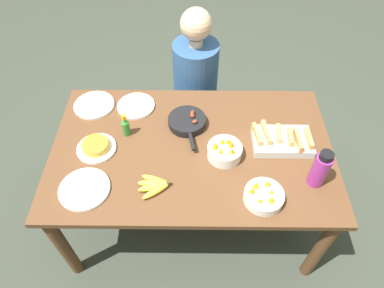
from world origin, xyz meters
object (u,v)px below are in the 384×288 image
at_px(empty_plate_far_right, 94,105).
at_px(water_bottle, 320,169).
at_px(skillet, 187,122).
at_px(fruit_bowl_citrus, 225,151).
at_px(banana_bunch, 155,185).
at_px(person_figure, 195,95).
at_px(melon_tray, 282,140).
at_px(empty_plate_near_front, 136,106).
at_px(empty_plate_far_left, 85,189).
at_px(fruit_bowl_mango, 264,196).
at_px(frittata_plate_center, 96,147).
at_px(hot_sauce_bottle, 126,126).

bearing_deg(empty_plate_far_right, water_bottle, -23.87).
xyz_separation_m(skillet, fruit_bowl_citrus, (0.21, -0.23, 0.02)).
xyz_separation_m(banana_bunch, water_bottle, (0.83, 0.04, 0.09)).
bearing_deg(banana_bunch, empty_plate_far_right, 125.67).
bearing_deg(person_figure, melon_tray, -53.98).
bearing_deg(skillet, fruit_bowl_citrus, 30.03).
relative_size(banana_bunch, empty_plate_near_front, 0.74).
relative_size(empty_plate_far_left, water_bottle, 1.12).
relative_size(empty_plate_near_front, fruit_bowl_mango, 1.17).
bearing_deg(empty_plate_far_left, banana_bunch, 3.22).
height_order(banana_bunch, empty_plate_far_right, banana_bunch).
bearing_deg(fruit_bowl_mango, melon_tray, 67.71).
relative_size(banana_bunch, empty_plate_far_left, 0.66).
height_order(skillet, person_figure, person_figure).
bearing_deg(empty_plate_far_left, person_figure, 60.27).
height_order(banana_bunch, empty_plate_near_front, banana_bunch).
bearing_deg(water_bottle, skillet, 149.26).
distance_m(melon_tray, empty_plate_near_front, 0.92).
relative_size(empty_plate_near_front, empty_plate_far_left, 0.89).
bearing_deg(frittata_plate_center, water_bottle, -9.90).
xyz_separation_m(melon_tray, frittata_plate_center, (-1.05, -0.05, -0.01)).
relative_size(empty_plate_far_right, water_bottle, 1.07).
distance_m(fruit_bowl_citrus, water_bottle, 0.50).
height_order(melon_tray, frittata_plate_center, melon_tray).
xyz_separation_m(empty_plate_far_left, fruit_bowl_citrus, (0.73, 0.23, 0.04)).
distance_m(banana_bunch, empty_plate_near_front, 0.62).
relative_size(water_bottle, hot_sauce_bottle, 1.53).
height_order(melon_tray, water_bottle, water_bottle).
bearing_deg(person_figure, frittata_plate_center, -127.54).
bearing_deg(frittata_plate_center, skillet, 20.93).
height_order(melon_tray, person_figure, person_figure).
bearing_deg(water_bottle, banana_bunch, -177.03).
bearing_deg(melon_tray, fruit_bowl_citrus, -165.09).
bearing_deg(banana_bunch, frittata_plate_center, 144.59).
xyz_separation_m(frittata_plate_center, fruit_bowl_mango, (0.90, -0.32, 0.01)).
relative_size(melon_tray, empty_plate_near_front, 1.43).
xyz_separation_m(melon_tray, water_bottle, (0.13, -0.26, 0.08)).
relative_size(frittata_plate_center, water_bottle, 0.94).
distance_m(frittata_plate_center, fruit_bowl_mango, 0.95).
bearing_deg(empty_plate_far_right, fruit_bowl_citrus, -26.11).
distance_m(melon_tray, frittata_plate_center, 1.05).
bearing_deg(melon_tray, empty_plate_far_left, -163.23).
height_order(empty_plate_near_front, fruit_bowl_citrus, fruit_bowl_citrus).
relative_size(skillet, empty_plate_far_right, 1.36).
distance_m(empty_plate_near_front, hot_sauce_bottle, 0.24).
bearing_deg(frittata_plate_center, banana_bunch, -35.41).
xyz_separation_m(skillet, frittata_plate_center, (-0.51, -0.19, -0.01)).
distance_m(banana_bunch, fruit_bowl_citrus, 0.42).
height_order(banana_bunch, fruit_bowl_mango, fruit_bowl_mango).
distance_m(skillet, fruit_bowl_mango, 0.64).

